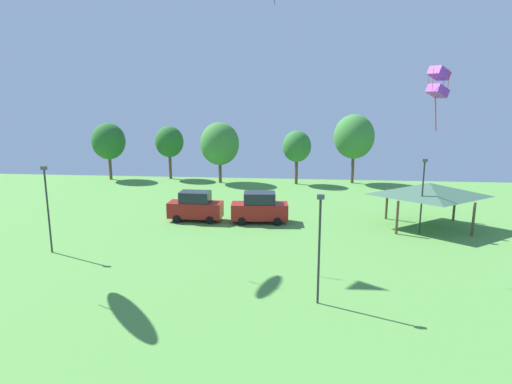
# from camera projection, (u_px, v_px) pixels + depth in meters

# --- Properties ---
(kite_flying_7) EXTENTS (1.12, 1.08, 3.08)m
(kite_flying_7) POSITION_uv_depth(u_px,v_px,m) (438.00, 82.00, 21.59)
(kite_flying_7) COLOR purple
(parked_car_leftmost) EXTENTS (4.53, 2.07, 2.51)m
(parked_car_leftmost) POSITION_uv_depth(u_px,v_px,m) (195.00, 207.00, 38.12)
(parked_car_leftmost) COLOR maroon
(parked_car_leftmost) RESTS_ON ground
(parked_car_second_from_left) EXTENTS (4.78, 2.31, 2.55)m
(parked_car_second_from_left) POSITION_uv_depth(u_px,v_px,m) (260.00, 208.00, 37.60)
(parked_car_second_from_left) COLOR maroon
(parked_car_second_from_left) RESTS_ON ground
(park_pavilion) EXTENTS (7.19, 5.58, 3.60)m
(park_pavilion) POSITION_uv_depth(u_px,v_px,m) (429.00, 189.00, 35.94)
(park_pavilion) COLOR brown
(park_pavilion) RESTS_ON ground
(light_post_0) EXTENTS (0.36, 0.20, 5.88)m
(light_post_0) POSITION_uv_depth(u_px,v_px,m) (47.00, 204.00, 30.02)
(light_post_0) COLOR #2D2D33
(light_post_0) RESTS_ON ground
(light_post_1) EXTENTS (0.36, 0.20, 5.69)m
(light_post_1) POSITION_uv_depth(u_px,v_px,m) (319.00, 243.00, 22.58)
(light_post_1) COLOR #2D2D33
(light_post_1) RESTS_ON ground
(light_post_2) EXTENTS (0.36, 0.20, 5.76)m
(light_post_2) POSITION_uv_depth(u_px,v_px,m) (422.00, 192.00, 34.16)
(light_post_2) COLOR #2D2D33
(light_post_2) RESTS_ON ground
(treeline_tree_0) EXTENTS (4.05, 4.05, 6.99)m
(treeline_tree_0) POSITION_uv_depth(u_px,v_px,m) (109.00, 141.00, 55.88)
(treeline_tree_0) COLOR brown
(treeline_tree_0) RESTS_ON ground
(treeline_tree_1) EXTENTS (3.50, 3.50, 6.57)m
(treeline_tree_1) POSITION_uv_depth(u_px,v_px,m) (169.00, 142.00, 56.46)
(treeline_tree_1) COLOR brown
(treeline_tree_1) RESTS_ON ground
(treeline_tree_2) EXTENTS (4.60, 4.60, 7.21)m
(treeline_tree_2) POSITION_uv_depth(u_px,v_px,m) (220.00, 144.00, 53.89)
(treeline_tree_2) COLOR brown
(treeline_tree_2) RESTS_ON ground
(treeline_tree_3) EXTENTS (3.33, 3.33, 6.30)m
(treeline_tree_3) POSITION_uv_depth(u_px,v_px,m) (297.00, 147.00, 53.11)
(treeline_tree_3) COLOR brown
(treeline_tree_3) RESTS_ON ground
(treeline_tree_4) EXTENTS (4.72, 4.72, 8.14)m
(treeline_tree_4) POSITION_uv_depth(u_px,v_px,m) (354.00, 137.00, 53.45)
(treeline_tree_4) COLOR brown
(treeline_tree_4) RESTS_ON ground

